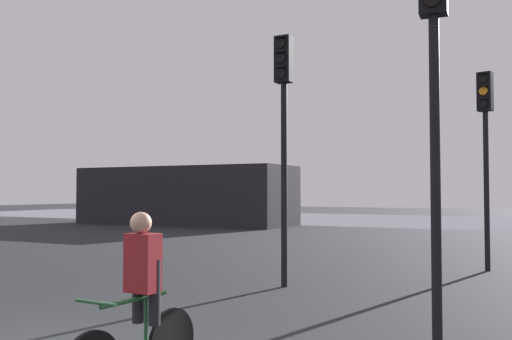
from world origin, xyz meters
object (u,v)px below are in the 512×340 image
(distant_building, at_px, (185,196))
(cyclist, at_px, (140,299))
(traffic_light_near_right, at_px, (434,64))
(traffic_light_far_right, at_px, (486,133))
(traffic_light_center, at_px, (284,113))

(distant_building, xyz_separation_m, cyclist, (14.84, -22.03, -0.76))
(distant_building, bearing_deg, traffic_light_near_right, -48.63)
(traffic_light_far_right, xyz_separation_m, traffic_light_center, (-3.20, -4.11, 0.16))
(distant_building, height_order, traffic_light_center, traffic_light_center)
(traffic_light_center, xyz_separation_m, cyclist, (1.20, -5.73, -2.50))
(cyclist, bearing_deg, traffic_light_center, -75.11)
(traffic_light_center, bearing_deg, cyclist, 101.83)
(traffic_light_far_right, relative_size, traffic_light_center, 0.95)
(traffic_light_far_right, distance_m, traffic_light_near_right, 7.08)
(traffic_light_center, xyz_separation_m, traffic_light_near_right, (3.34, -2.97, 0.00))
(traffic_light_near_right, bearing_deg, traffic_light_far_right, -93.84)
(traffic_light_near_right, relative_size, cyclist, 2.81)
(traffic_light_far_right, xyz_separation_m, traffic_light_near_right, (0.14, -7.08, 0.16))
(distant_building, relative_size, traffic_light_near_right, 2.56)
(traffic_light_far_right, height_order, cyclist, traffic_light_far_right)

